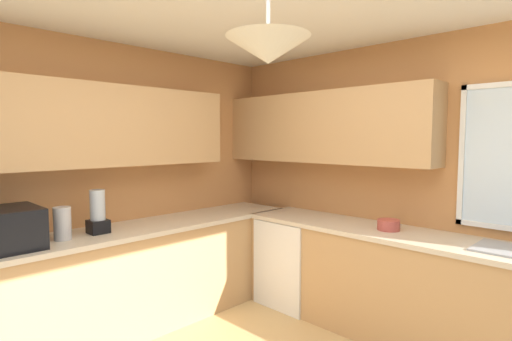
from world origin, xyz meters
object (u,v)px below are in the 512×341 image
Objects in this scene: dishwasher at (295,261)px; kettle at (62,223)px; microwave at (10,228)px; blender_appliance at (98,214)px; bowl at (388,225)px.

dishwasher is 3.40× the size of kettle.
microwave is at bearing -93.33° from kettle.
blender_appliance is at bearing 90.00° from microwave.
kettle is 0.71× the size of blender_appliance.
kettle is at bearing 86.67° from microwave.
blender_appliance is at bearing -110.63° from dishwasher.
microwave is at bearing -90.00° from blender_appliance.
microwave reaches higher than bowl.
dishwasher is 2.55m from microwave.
blender_appliance is (0.00, 0.63, 0.02)m from microwave.
kettle is 0.29m from blender_appliance.
microwave is 2.93m from bowl.
dishwasher is 1.81× the size of microwave.
microwave is at bearing -124.44° from bowl.
kettle is at bearing -86.00° from blender_appliance.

